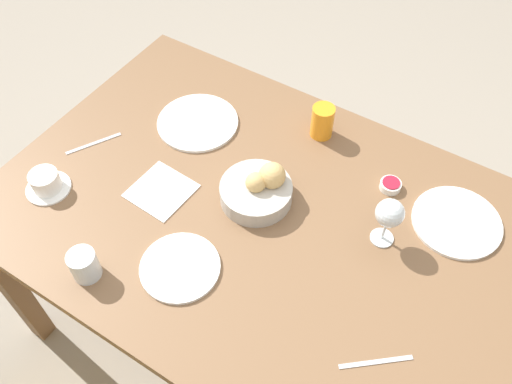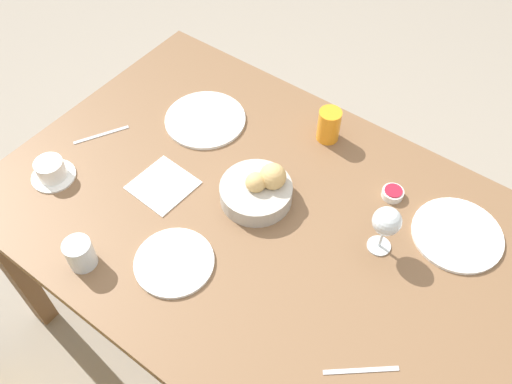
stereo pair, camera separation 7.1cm
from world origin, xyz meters
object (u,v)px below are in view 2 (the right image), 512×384
Objects in this scene: juice_glass at (329,125)px; fork_silver at (361,370)px; coffee_cup at (51,170)px; wine_glass at (387,223)px; bread_basket at (258,189)px; water_tumbler at (80,254)px; napkin at (163,185)px; knife_silver at (101,135)px; plate_near_right at (205,119)px; jam_bowl_berry at (393,193)px; plate_near_left at (457,234)px; plate_far_center at (174,262)px.

fork_silver is at bearing 127.92° from juice_glass.
wine_glass is at bearing -158.16° from coffee_cup.
fork_silver is (-0.49, 0.26, -0.04)m from bread_basket.
water_tumbler is 0.50× the size of napkin.
coffee_cup is 0.21m from knife_silver.
napkin is (0.25, 0.13, -0.04)m from bread_basket.
napkin is at bearing 57.95° from juice_glass.
plate_near_right is 4.19× the size of jam_bowl_berry.
juice_glass is 0.83× the size of coffee_cup.
fork_silver is at bearing 110.09° from jam_bowl_berry.
coffee_cup is (0.21, 0.45, 0.02)m from plate_near_right.
plate_near_left is 0.84m from plate_near_right.
plate_far_center is 0.65m from jam_bowl_berry.
wine_glass is at bearing 141.22° from juice_glass.
plate_near_left is 3.97× the size of jam_bowl_berry.
coffee_cup is at bearing -1.01° from plate_far_center.
water_tumbler is 0.79m from wine_glass.
plate_far_center is (0.05, 0.31, -0.03)m from bread_basket.
plate_near_right is 0.50m from coffee_cup.
plate_far_center is at bearing 4.54° from fork_silver.
water_tumbler is 0.60× the size of fork_silver.
plate_near_right is 2.00× the size of coffee_cup.
wine_glass reaches higher than plate_near_right.
jam_bowl_berry is at bearing -123.23° from plate_far_center.
plate_near_left and plate_near_right have the same top height.
plate_near_left is (-0.51, -0.22, -0.03)m from bread_basket.
plate_near_left is 1.11m from knife_silver.
bread_basket is 2.41× the size of water_tumbler.
juice_glass reaches higher than fork_silver.
wine_glass is (-0.41, -0.37, 0.11)m from plate_far_center.
wine_glass is (-0.68, 0.09, 0.11)m from plate_near_right.
napkin reaches higher than fork_silver.
bread_basket is 0.56m from knife_silver.
juice_glass reaches higher than plate_near_right.
jam_bowl_berry reaches higher than plate_far_center.
coffee_cup reaches higher than knife_silver.
plate_far_center is 1.36× the size of wine_glass.
plate_far_center is 1.48× the size of fork_silver.
jam_bowl_berry is (-0.35, -0.54, 0.01)m from plate_far_center.
jam_bowl_berry is 0.53m from fork_silver.
coffee_cup reaches higher than plate_near_left.
jam_bowl_berry is at bearing -128.82° from water_tumbler.
jam_bowl_berry is (-0.63, -0.08, 0.01)m from plate_near_right.
plate_near_right is 0.70m from wine_glass.
wine_glass is (0.15, 0.16, 0.11)m from plate_near_left.
wine_glass is at bearing -162.66° from napkin.
fork_silver is (-0.18, 0.50, -0.01)m from jam_bowl_berry.
plate_near_left is 1.58× the size of wine_glass.
plate_near_right is at bearing -132.15° from knife_silver.
bread_basket reaches higher than water_tumbler.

